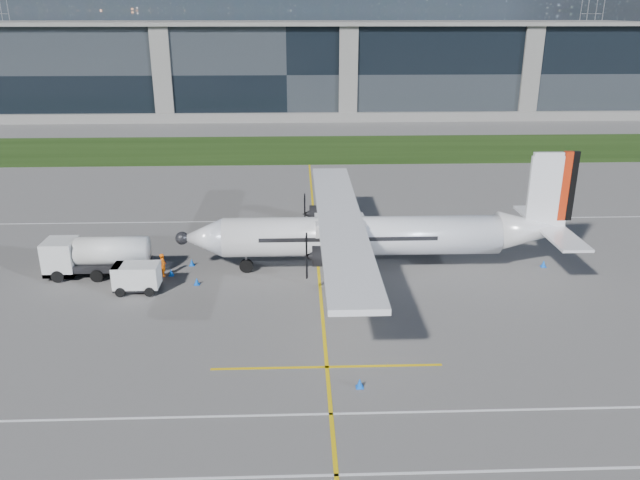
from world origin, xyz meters
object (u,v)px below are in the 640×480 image
(safety_cone_nose_port, at_px, (197,281))
(turboprop_aircraft, at_px, (377,214))
(safety_cone_nose_stbd, at_px, (192,262))
(safety_cone_portwing, at_px, (360,383))
(pylon_east, at_px, (591,19))
(safety_cone_tail, at_px, (544,264))
(safety_cone_fwd, at_px, (171,272))
(ground_crew_person, at_px, (163,263))
(baggage_tug, at_px, (137,278))
(fuel_tanker_truck, at_px, (90,257))

(safety_cone_nose_port, bearing_deg, turboprop_aircraft, 9.25)
(safety_cone_nose_stbd, xyz_separation_m, safety_cone_portwing, (10.63, -15.94, 0.00))
(pylon_east, relative_size, safety_cone_portwing, 60.00)
(safety_cone_tail, bearing_deg, safety_cone_fwd, -178.62)
(turboprop_aircraft, xyz_separation_m, safety_cone_portwing, (-2.48, -14.55, -3.98))
(ground_crew_person, height_order, safety_cone_fwd, ground_crew_person)
(safety_cone_nose_stbd, relative_size, safety_cone_nose_port, 1.00)
(safety_cone_nose_stbd, relative_size, safety_cone_portwing, 1.00)
(safety_cone_nose_port, xyz_separation_m, safety_cone_portwing, (9.78, -12.56, 0.00))
(turboprop_aircraft, distance_m, safety_cone_nose_port, 13.04)
(safety_cone_fwd, height_order, safety_cone_nose_port, same)
(pylon_east, height_order, safety_cone_fwd, pylon_east)
(baggage_tug, bearing_deg, fuel_tanker_truck, 144.59)
(safety_cone_tail, bearing_deg, safety_cone_portwing, -134.83)
(safety_cone_fwd, distance_m, safety_cone_nose_port, 2.56)
(pylon_east, relative_size, baggage_tug, 9.68)
(fuel_tanker_truck, height_order, safety_cone_fwd, fuel_tanker_truck)
(pylon_east, height_order, ground_crew_person, pylon_east)
(turboprop_aircraft, relative_size, safety_cone_nose_stbd, 56.43)
(turboprop_aircraft, xyz_separation_m, safety_cone_tail, (12.20, 0.22, -3.98))
(turboprop_aircraft, distance_m, safety_cone_portwing, 15.29)
(ground_crew_person, relative_size, safety_cone_fwd, 3.82)
(safety_cone_nose_port, distance_m, safety_cone_tail, 24.56)
(turboprop_aircraft, bearing_deg, pylon_east, 61.45)
(baggage_tug, distance_m, safety_cone_tail, 28.34)
(pylon_east, bearing_deg, safety_cone_nose_stbd, -122.69)
(baggage_tug, bearing_deg, pylon_east, 57.28)
(safety_cone_fwd, height_order, safety_cone_tail, same)
(ground_crew_person, xyz_separation_m, safety_cone_portwing, (12.27, -14.08, -0.70))
(fuel_tanker_truck, distance_m, safety_cone_portwing, 22.51)
(turboprop_aircraft, relative_size, baggage_tug, 9.10)
(safety_cone_nose_stbd, bearing_deg, baggage_tug, -123.74)
(ground_crew_person, relative_size, safety_cone_tail, 3.82)
(pylon_east, height_order, safety_cone_tail, pylon_east)
(fuel_tanker_truck, xyz_separation_m, safety_cone_nose_port, (7.51, -1.82, -1.15))
(safety_cone_nose_stbd, bearing_deg, fuel_tanker_truck, -166.76)
(ground_crew_person, bearing_deg, safety_cone_portwing, -145.82)
(baggage_tug, xyz_separation_m, safety_cone_fwd, (1.69, 2.45, -0.68))
(safety_cone_fwd, distance_m, safety_cone_portwing, 18.41)
(safety_cone_fwd, xyz_separation_m, safety_cone_nose_stbd, (1.16, 1.81, 0.00))
(pylon_east, distance_m, baggage_tug, 174.39)
(pylon_east, xyz_separation_m, safety_cone_portwing, (-80.48, -157.91, -14.75))
(fuel_tanker_truck, relative_size, safety_cone_nose_stbd, 14.93)
(safety_cone_nose_stbd, height_order, safety_cone_nose_port, same)
(ground_crew_person, xyz_separation_m, safety_cone_fwd, (0.48, 0.05, -0.70))
(ground_crew_person, bearing_deg, pylon_east, -39.72)
(safety_cone_nose_port, relative_size, safety_cone_portwing, 1.00)
(turboprop_aircraft, height_order, safety_cone_nose_port, turboprop_aircraft)
(baggage_tug, xyz_separation_m, safety_cone_portwing, (13.48, -11.68, -0.68))
(baggage_tug, relative_size, safety_cone_nose_port, 6.20)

